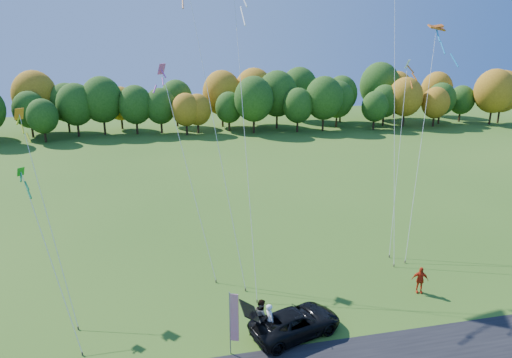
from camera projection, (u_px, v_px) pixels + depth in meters
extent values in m
plane|color=#305B18|center=(280.00, 335.00, 24.51)|extent=(160.00, 160.00, 0.00)
imported|color=black|center=(296.00, 322.00, 24.48)|extent=(5.51, 3.68, 1.41)
imported|color=white|center=(270.00, 320.00, 24.21)|extent=(0.64, 0.80, 1.92)
imported|color=gray|center=(262.00, 315.00, 24.68)|extent=(0.72, 0.92, 1.89)
imported|color=red|center=(420.00, 280.00, 28.42)|extent=(1.10, 0.74, 1.74)
cylinder|color=#999999|center=(230.00, 324.00, 22.58)|extent=(0.06, 0.06, 3.53)
cube|color=red|center=(234.00, 318.00, 22.45)|extent=(0.42, 0.19, 2.65)
cube|color=navy|center=(234.00, 300.00, 22.18)|extent=(0.42, 0.18, 0.69)
cylinder|color=#4C3F33|center=(245.00, 289.00, 28.79)|extent=(0.08, 0.08, 0.20)
cylinder|color=#4C3F33|center=(394.00, 265.00, 31.84)|extent=(0.08, 0.08, 0.20)
cylinder|color=#4C3F33|center=(257.00, 301.00, 27.52)|extent=(0.08, 0.08, 0.20)
cylinder|color=#4C3F33|center=(405.00, 262.00, 32.36)|extent=(0.08, 0.08, 0.20)
cube|color=#C95916|center=(437.00, 28.00, 35.57)|extent=(2.95, 1.03, 1.14)
cylinder|color=#4C3F33|center=(78.00, 328.00, 24.97)|extent=(0.08, 0.08, 0.20)
cube|color=orange|center=(19.00, 114.00, 27.44)|extent=(1.18, 1.18, 1.40)
cylinder|color=#4C3F33|center=(82.00, 354.00, 22.94)|extent=(0.08, 0.08, 0.20)
cube|color=#1CA21B|center=(21.00, 172.00, 25.65)|extent=(0.87, 0.87, 1.02)
cylinder|color=#4C3F33|center=(389.00, 256.00, 33.18)|extent=(0.08, 0.08, 0.20)
cube|color=white|center=(407.00, 64.00, 34.84)|extent=(1.12, 1.12, 1.32)
cylinder|color=#4C3F33|center=(216.00, 281.00, 29.77)|extent=(0.08, 0.08, 0.20)
cube|color=#E84D95|center=(162.00, 69.00, 31.27)|extent=(1.25, 1.25, 1.48)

